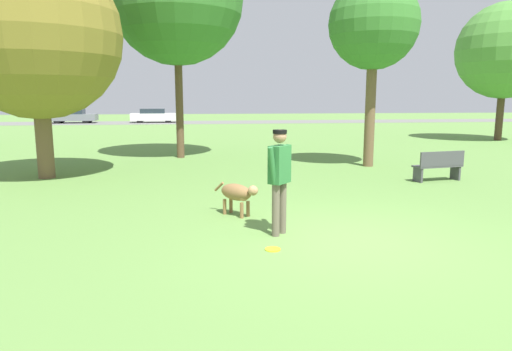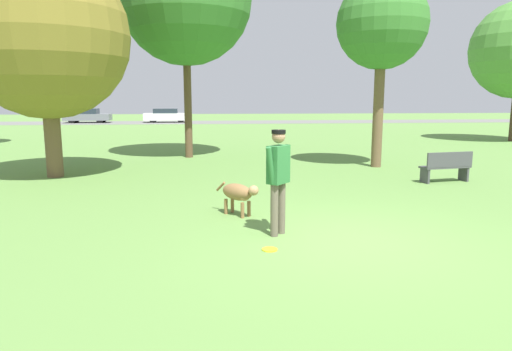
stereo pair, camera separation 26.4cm
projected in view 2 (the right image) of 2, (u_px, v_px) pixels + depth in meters
ground_plane at (349, 241)px, 7.33m from camera, size 120.00×120.00×0.00m
far_road_strip at (233, 122)px, 43.39m from camera, size 120.00×6.00×0.01m
person at (278, 173)px, 7.50m from camera, size 0.51×0.55×1.76m
dog at (239, 193)px, 8.85m from camera, size 0.84×0.93×0.65m
frisbee at (270, 249)px, 6.90m from camera, size 0.24×0.24×0.02m
tree_near_right at (382, 25)px, 14.51m from camera, size 2.90×2.90×6.06m
tree_near_left at (45, 36)px, 12.67m from camera, size 4.64×4.64×6.30m
parked_car_grey at (87, 116)px, 42.17m from camera, size 4.16×1.93×1.32m
parked_car_white at (167, 116)px, 42.75m from camera, size 4.32×1.82×1.29m
park_bench at (447, 166)px, 12.37m from camera, size 1.45×0.63×0.84m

